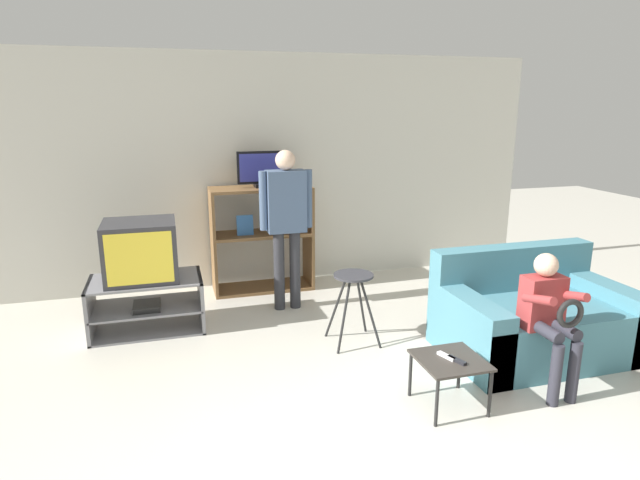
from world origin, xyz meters
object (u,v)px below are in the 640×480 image
television_main (141,251)px  media_shelf (262,238)px  tv_stand (147,305)px  remote_control_white (446,356)px  television_flat (263,170)px  remote_control_black (457,360)px  folding_stool (353,287)px  person_seated_child (549,311)px  snack_table (450,364)px  person_standing_adult (286,215)px  couch (533,319)px

television_main → media_shelf: bearing=33.0°
tv_stand → media_shelf: (1.23, 0.83, 0.35)m
media_shelf → remote_control_white: size_ratio=8.10×
television_flat → remote_control_white: bearing=-74.8°
television_flat → remote_control_white: (0.75, -2.76, -0.98)m
tv_stand → remote_control_black: (2.06, -2.00, 0.13)m
television_flat → folding_stool: television_flat is taller
television_flat → folding_stool: (0.47, -1.63, -0.84)m
media_shelf → remote_control_white: media_shelf is taller
person_seated_child → remote_control_black: bearing=-174.5°
television_flat → snack_table: 3.07m
remote_control_white → person_seated_child: bearing=-19.1°
tv_stand → remote_control_black: tv_stand is taller
tv_stand → person_seated_child: bearing=-34.2°
person_standing_adult → snack_table: bearing=-72.5°
tv_stand → media_shelf: 1.52m
tv_stand → television_flat: (1.27, 0.84, 1.11)m
media_shelf → remote_control_white: 2.87m
tv_stand → television_main: bearing=133.2°
television_main → television_flat: (1.28, 0.82, 0.59)m
tv_stand → folding_stool: size_ratio=1.59×
television_main → person_standing_adult: 1.41m
folding_stool → remote_control_black: (0.32, -1.21, -0.14)m
remote_control_black → person_standing_adult: bearing=88.3°
television_main → person_seated_child: (2.84, -1.94, -0.15)m
folding_stool → person_standing_adult: bearing=111.2°
media_shelf → person_standing_adult: 0.77m
folding_stool → snack_table: (0.30, -1.16, -0.20)m
person_standing_adult → person_seated_child: bearing=-55.1°
television_main → snack_table: (2.05, -1.97, -0.44)m
media_shelf → remote_control_black: 2.95m
snack_table → person_seated_child: 0.84m
folding_stool → media_shelf: bearing=107.6°
folding_stool → remote_control_black: 1.26m
media_shelf → couch: size_ratio=0.77×
folding_stool → television_flat: bearing=106.2°
television_main → remote_control_white: size_ratio=4.40×
remote_control_black → television_main: bearing=116.5°
couch → person_seated_child: size_ratio=1.49×
tv_stand → media_shelf: media_shelf is taller
tv_stand → person_standing_adult: person_standing_adult is taller
television_main → couch: size_ratio=0.42×
remote_control_black → person_standing_adult: (-0.69, 2.17, 0.61)m
snack_table → person_seated_child: size_ratio=0.44×
snack_table → television_main: bearing=136.2°
media_shelf → television_flat: bearing=19.6°
folding_stool → couch: 1.54m
tv_stand → television_main: (-0.02, 0.02, 0.52)m
person_seated_child → media_shelf: bearing=120.2°
media_shelf → couch: 2.93m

